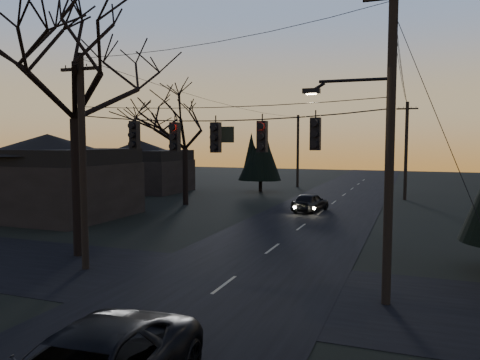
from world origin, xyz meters
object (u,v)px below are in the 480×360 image
at_px(utility_pole_right, 386,304).
at_px(bare_tree_left, 73,62).
at_px(utility_pole_left, 86,269).
at_px(utility_pole_far_l, 297,187).
at_px(sedan_oncoming_a, 310,202).
at_px(utility_pole_far_r, 405,200).

distance_m(utility_pole_right, bare_tree_left, 15.85).
bearing_deg(utility_pole_right, utility_pole_left, 180.00).
distance_m(utility_pole_far_l, sedan_oncoming_a, 18.43).
distance_m(utility_pole_far_l, bare_tree_left, 35.37).
bearing_deg(bare_tree_left, utility_pole_far_r, 63.24).
height_order(utility_pole_left, bare_tree_left, bare_tree_left).
bearing_deg(utility_pole_far_l, utility_pole_left, -90.00).
bearing_deg(sedan_oncoming_a, utility_pole_right, 119.97).
bearing_deg(utility_pole_far_l, sedan_oncoming_a, -73.60).
bearing_deg(utility_pole_left, utility_pole_far_l, 90.00).
height_order(utility_pole_far_l, bare_tree_left, bare_tree_left).
bearing_deg(utility_pole_far_r, bare_tree_left, -116.76).
relative_size(utility_pole_left, bare_tree_left, 0.70).
bearing_deg(sedan_oncoming_a, utility_pole_far_r, -112.09).
distance_m(utility_pole_right, sedan_oncoming_a, 19.40).
bearing_deg(bare_tree_left, utility_pole_right, -7.37).
distance_m(utility_pole_far_r, utility_pole_far_l, 14.01).
relative_size(bare_tree_left, sedan_oncoming_a, 3.04).
relative_size(utility_pole_far_l, bare_tree_left, 0.66).
relative_size(utility_pole_left, sedan_oncoming_a, 2.12).
bearing_deg(utility_pole_far_l, bare_tree_left, -92.93).
bearing_deg(sedan_oncoming_a, bare_tree_left, 78.30).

